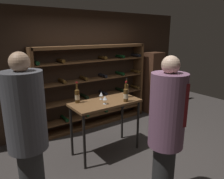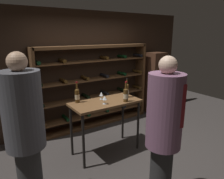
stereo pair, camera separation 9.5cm
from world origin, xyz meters
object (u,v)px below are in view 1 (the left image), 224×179
at_px(wine_rack, 94,87).
at_px(display_cabinet, 153,83).
at_px(person_guest_blue_shirt, 27,129).
at_px(tasting_table, 106,108).
at_px(person_bystander_red_print, 166,127).
at_px(wine_bottle_gold_foil, 126,95).
at_px(wine_bottle_black_capsule, 77,96).
at_px(wine_bottle_green_slim, 126,90).
at_px(wine_glass_stemmed_center, 105,98).
at_px(wine_glass_stemmed_left, 101,94).

height_order(wine_rack, display_cabinet, wine_rack).
xyz_separation_m(person_guest_blue_shirt, display_cabinet, (3.69, 1.57, -0.25)).
height_order(tasting_table, person_bystander_red_print, person_bystander_red_print).
height_order(wine_bottle_gold_foil, wine_bottle_black_capsule, wine_bottle_black_capsule).
xyz_separation_m(wine_rack, wine_bottle_green_slim, (-0.00, -1.19, 0.18)).
bearing_deg(person_bystander_red_print, wine_rack, 91.14).
bearing_deg(person_guest_blue_shirt, wine_rack, -163.55).
bearing_deg(tasting_table, display_cabinet, 24.17).
relative_size(tasting_table, wine_glass_stemmed_center, 8.73).
height_order(wine_rack, wine_glass_stemmed_center, wine_rack).
xyz_separation_m(wine_bottle_gold_foil, wine_glass_stemmed_left, (-0.28, 0.36, -0.03)).
bearing_deg(wine_bottle_gold_foil, wine_glass_stemmed_left, 128.04).
bearing_deg(wine_bottle_black_capsule, person_bystander_red_print, -77.87).
relative_size(display_cabinet, wine_glass_stemmed_left, 12.12).
relative_size(wine_rack, wine_bottle_black_capsule, 7.61).
bearing_deg(person_guest_blue_shirt, wine_bottle_gold_foil, 165.75).
distance_m(wine_bottle_black_capsule, wine_glass_stemmed_left, 0.45).
height_order(person_guest_blue_shirt, wine_bottle_gold_foil, person_guest_blue_shirt).
relative_size(wine_bottle_black_capsule, wine_glass_stemmed_center, 2.61).
height_order(display_cabinet, wine_bottle_green_slim, display_cabinet).
bearing_deg(person_guest_blue_shirt, wine_glass_stemmed_left, -179.76).
bearing_deg(tasting_table, wine_rack, 68.58).
distance_m(wine_rack, wine_glass_stemmed_left, 1.14).
relative_size(tasting_table, person_bystander_red_print, 0.65).
bearing_deg(person_guest_blue_shirt, display_cabinet, 177.13).
relative_size(wine_glass_stemmed_center, wine_glass_stemmed_left, 1.03).
bearing_deg(wine_rack, person_bystander_red_print, -101.73).
bearing_deg(wine_bottle_green_slim, wine_glass_stemmed_center, -169.51).
xyz_separation_m(wine_bottle_gold_foil, wine_bottle_black_capsule, (-0.72, 0.43, 0.00)).
bearing_deg(wine_glass_stemmed_left, person_bystander_red_print, -93.13).
xyz_separation_m(person_guest_blue_shirt, person_bystander_red_print, (1.38, -0.86, -0.02)).
xyz_separation_m(tasting_table, wine_bottle_black_capsule, (-0.43, 0.22, 0.25)).
height_order(person_guest_blue_shirt, wine_bottle_black_capsule, person_guest_blue_shirt).
xyz_separation_m(wine_bottle_green_slim, wine_bottle_gold_foil, (-0.17, -0.20, -0.01)).
distance_m(tasting_table, wine_bottle_green_slim, 0.53).
bearing_deg(wine_glass_stemmed_left, person_guest_blue_shirt, -153.85).
distance_m(tasting_table, wine_glass_stemmed_center, 0.26).
bearing_deg(wine_bottle_black_capsule, wine_bottle_green_slim, -14.48).
xyz_separation_m(display_cabinet, wine_bottle_gold_foil, (-1.94, -1.21, 0.28)).
bearing_deg(person_bystander_red_print, wine_bottle_gold_foil, 86.11).
xyz_separation_m(tasting_table, wine_glass_stemmed_left, (0.01, 0.15, 0.21)).
relative_size(wine_rack, wine_bottle_gold_foil, 7.72).
distance_m(wine_bottle_green_slim, wine_glass_stemmed_center, 0.56).
distance_m(display_cabinet, wine_glass_stemmed_left, 2.39).
relative_size(wine_rack, person_bystander_red_print, 1.47).
xyz_separation_m(tasting_table, display_cabinet, (2.23, 1.00, -0.03)).
height_order(wine_bottle_black_capsule, wine_glass_stemmed_center, wine_bottle_black_capsule).
xyz_separation_m(tasting_table, person_bystander_red_print, (-0.08, -1.43, 0.19)).
relative_size(person_bystander_red_print, display_cabinet, 1.15).
distance_m(wine_rack, person_guest_blue_shirt, 2.61).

